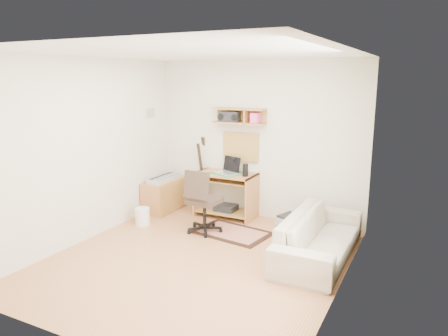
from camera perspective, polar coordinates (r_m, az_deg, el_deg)
The scene contains 22 objects.
floor at distance 5.62m, azimuth -3.54°, elevation -12.27°, with size 3.60×4.00×0.01m, color tan.
ceiling at distance 5.12m, azimuth -3.94°, elevation 15.36°, with size 3.60×4.00×0.01m, color white.
back_wall at distance 6.99m, azimuth 4.64°, elevation 3.76°, with size 3.60×0.01×2.60m, color beige.
left_wall at distance 6.31m, azimuth -18.01°, elevation 2.29°, with size 0.01×4.00×2.60m, color beige.
right_wall at distance 4.59m, azimuth 16.09°, elevation -1.13°, with size 0.01×4.00×2.60m, color beige.
wall_shelf at distance 6.95m, azimuth 1.98°, elevation 7.06°, with size 0.90×0.25×0.26m, color #BB7942.
cork_board at distance 7.11m, azimuth 2.30°, elevation 2.87°, with size 0.64×0.03×0.49m, color #AB7A55.
wall_photo at distance 7.38m, azimuth -9.90°, elevation 7.35°, with size 0.02×0.20×0.15m, color #4C8CBF.
desk at distance 7.12m, azimuth 0.25°, elevation -3.66°, with size 1.00×0.55×0.75m, color #BB7942, non-canonical shape.
laptop at distance 6.97m, azimuth 0.33°, elevation 0.35°, with size 0.36×0.36×0.28m, color silver, non-canonical shape.
speaker at distance 6.80m, azimuth 2.90°, elevation -0.28°, with size 0.09×0.09×0.21m, color black.
desk_lamp at distance 7.06m, azimuth 1.89°, elevation 0.44°, with size 0.09×0.09×0.27m, color black, non-canonical shape.
pencil_cup at distance 6.98m, azimuth 2.82°, elevation -0.45°, with size 0.06×0.06×0.09m, color #305392.
boombox at distance 7.01m, azimuth 0.74°, elevation 6.95°, with size 0.34×0.16×0.17m, color black.
rug at distance 6.48m, azimuth 1.14°, elevation -8.71°, with size 1.11×0.74×0.01m, color #D2AD8D.
task_chair at distance 6.38m, azimuth -2.66°, elevation -4.40°, with size 0.51×0.51×1.00m, color #35281F, non-canonical shape.
cabinet at distance 7.56m, azimuth -8.01°, elevation -3.63°, with size 0.40×0.90×0.55m, color #BB7942.
music_keyboard at distance 7.48m, azimuth -8.08°, elevation -1.37°, with size 0.23×0.74×0.06m, color #B2B5BA.
guitar at distance 7.44m, azimuth -3.30°, elevation -0.81°, with size 0.35×0.22×1.30m, color #97512E, non-canonical shape.
waste_basket at distance 6.91m, azimuth -10.97°, elevation -6.44°, with size 0.23×0.23×0.28m, color white.
printer at distance 6.77m, azimuth 9.45°, elevation -7.25°, with size 0.46×0.36×0.17m, color #A5A8AA.
sofa at distance 5.68m, azimuth 12.85°, elevation -8.04°, with size 1.97×0.58×0.77m, color #BAAB93.
Camera 1 is at (2.60, -4.40, 2.32)m, focal length 33.79 mm.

